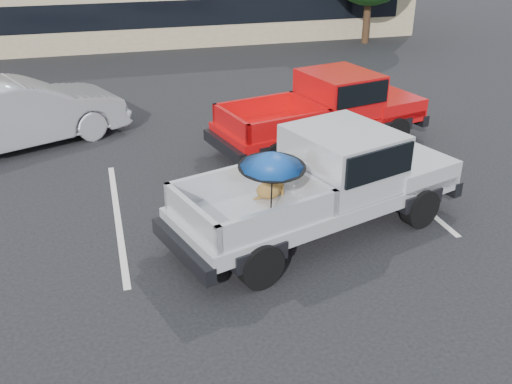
# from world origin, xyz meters

# --- Properties ---
(ground) EXTENTS (90.00, 90.00, 0.00)m
(ground) POSITION_xyz_m (0.00, 0.00, 0.00)
(ground) COLOR black
(ground) RESTS_ON ground
(stripe_left) EXTENTS (0.12, 5.00, 0.01)m
(stripe_left) POSITION_xyz_m (-3.00, 2.00, 0.00)
(stripe_left) COLOR silver
(stripe_left) RESTS_ON ground
(stripe_right) EXTENTS (0.12, 5.00, 0.01)m
(stripe_right) POSITION_xyz_m (3.00, 2.00, 0.00)
(stripe_right) COLOR silver
(stripe_right) RESTS_ON ground
(silver_pickup) EXTENTS (6.01, 3.54, 2.06)m
(silver_pickup) POSITION_xyz_m (0.86, 0.55, 1.05)
(silver_pickup) COLOR black
(silver_pickup) RESTS_ON ground
(red_pickup) EXTENTS (5.86, 3.13, 1.84)m
(red_pickup) POSITION_xyz_m (2.57, 4.58, 1.00)
(red_pickup) COLOR black
(red_pickup) RESTS_ON ground
(silver_sedan) EXTENTS (5.49, 3.66, 1.71)m
(silver_sedan) POSITION_xyz_m (-5.02, 6.63, 0.86)
(silver_sedan) COLOR #ACAEB3
(silver_sedan) RESTS_ON ground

